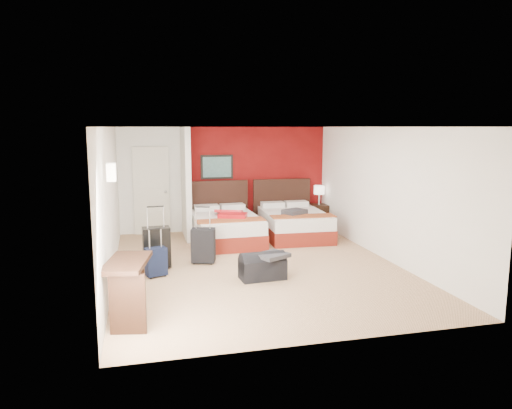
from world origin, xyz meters
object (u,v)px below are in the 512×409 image
object	(u,v)px
suitcase_black	(157,249)
suitcase_navy	(156,263)
nightstand	(319,216)
table_lamp	(319,195)
bed_left	(226,229)
bed_right	(294,225)
suitcase_charcoal	(203,247)
red_suitcase_open	(231,214)
duffel_bag	(262,268)
desk	(128,291)

from	to	relation	value
suitcase_black	suitcase_navy	size ratio (longest dim) A/B	1.51
nightstand	table_lamp	bearing A→B (deg)	0.00
bed_left	suitcase_navy	world-z (taller)	bed_left
table_lamp	suitcase_navy	xyz separation A→B (m)	(-4.10, -3.10, -0.59)
bed_right	suitcase_navy	xyz separation A→B (m)	(-3.19, -2.26, -0.06)
nightstand	suitcase_charcoal	xyz separation A→B (m)	(-3.22, -2.47, 0.02)
nightstand	red_suitcase_open	bearing A→B (deg)	-149.08
bed_right	suitcase_black	xyz separation A→B (m)	(-3.15, -1.75, 0.06)
suitcase_black	duffel_bag	bearing A→B (deg)	-35.83
suitcase_charcoal	duffel_bag	world-z (taller)	suitcase_charcoal
bed_left	suitcase_black	xyz separation A→B (m)	(-1.54, -1.62, 0.06)
bed_right	suitcase_charcoal	distance (m)	2.83
bed_right	desk	distance (m)	5.45
suitcase_black	duffel_bag	world-z (taller)	suitcase_black
suitcase_charcoal	suitcase_navy	distance (m)	1.08
suitcase_navy	red_suitcase_open	bearing A→B (deg)	33.02
bed_left	suitcase_black	size ratio (longest dim) A/B	2.78
nightstand	desk	bearing A→B (deg)	-125.19
red_suitcase_open	desk	world-z (taller)	desk
bed_left	desk	bearing A→B (deg)	-118.06
table_lamp	red_suitcase_open	bearing A→B (deg)	-156.44
suitcase_navy	desk	bearing A→B (deg)	-120.52
bed_right	duffel_bag	bearing A→B (deg)	-114.89
suitcase_charcoal	suitcase_navy	size ratio (longest dim) A/B	1.33
red_suitcase_open	duffel_bag	distance (m)	2.62
bed_right	suitcase_charcoal	xyz separation A→B (m)	(-2.31, -1.64, 0.02)
suitcase_navy	table_lamp	bearing A→B (deg)	19.42
duffel_bag	desk	distance (m)	2.49
suitcase_charcoal	desk	size ratio (longest dim) A/B	0.64
suitcase_navy	desk	distance (m)	1.88
table_lamp	desk	size ratio (longest dim) A/B	0.48
bed_right	table_lamp	xyz separation A→B (m)	(0.91, 0.84, 0.53)
bed_left	nightstand	world-z (taller)	bed_left
duffel_bag	nightstand	bearing A→B (deg)	52.43
bed_right	duffel_bag	xyz separation A→B (m)	(-1.48, -2.80, -0.10)
table_lamp	suitcase_charcoal	world-z (taller)	table_lamp
bed_right	duffel_bag	size ratio (longest dim) A/B	2.63
nightstand	suitcase_black	xyz separation A→B (m)	(-4.07, -2.58, 0.06)
nightstand	suitcase_black	distance (m)	4.82
bed_right	suitcase_black	world-z (taller)	suitcase_black
nightstand	duffel_bag	bearing A→B (deg)	-115.97
red_suitcase_open	table_lamp	xyz separation A→B (m)	(2.43, 1.06, 0.18)
red_suitcase_open	suitcase_navy	size ratio (longest dim) A/B	1.71
suitcase_black	suitcase_navy	xyz separation A→B (m)	(-0.03, -0.51, -0.12)
table_lamp	desk	xyz separation A→B (m)	(-4.52, -4.92, -0.42)
bed_left	bed_right	distance (m)	1.62
bed_left	suitcase_navy	distance (m)	2.65
red_suitcase_open	suitcase_charcoal	world-z (taller)	red_suitcase_open
bed_right	duffel_bag	distance (m)	3.17
desk	table_lamp	bearing A→B (deg)	58.79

